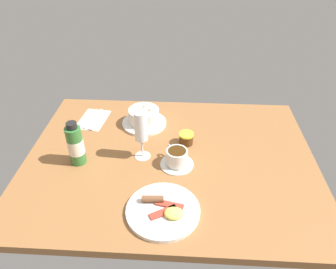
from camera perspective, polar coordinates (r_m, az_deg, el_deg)
The scene contains 8 objects.
ground_plane at distance 122.61cm, azimuth 0.38°, elevation -4.64°, with size 110.00×84.00×3.00cm, color brown.
porridge_bowl at distance 138.15cm, azimuth -4.34°, elevation 3.13°, with size 19.24×19.24×8.20cm.
cutlery_setting at distance 146.14cm, azimuth -13.39°, elevation 2.58°, with size 13.34×18.10×0.90cm.
coffee_cup at distance 116.43cm, azimuth 1.59°, elevation -4.25°, with size 12.38×12.38×6.66cm.
wine_glass at distance 114.59cm, azimuth -4.88°, elevation 1.06°, with size 5.99×5.99×19.82cm.
jam_jar at distance 127.18cm, azimuth 3.29°, elevation -0.71°, with size 5.83×5.83×4.90cm.
sauce_bottle_green at distance 119.44cm, azimuth -16.26°, elevation -1.81°, with size 5.84×5.84×17.49cm.
breakfast_plate at distance 101.80cm, azimuth -0.81°, elevation -13.45°, with size 23.32×23.32×3.70cm.
Camera 1 is at (-4.61, 93.15, 78.09)cm, focal length 33.93 mm.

